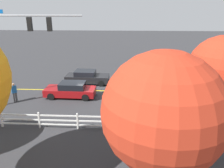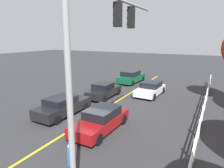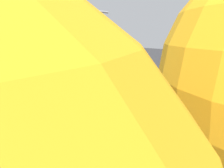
{
  "view_description": "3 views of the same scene",
  "coord_description": "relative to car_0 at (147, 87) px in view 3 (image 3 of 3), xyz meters",
  "views": [
    {
      "loc": [
        -3.38,
        19.9,
        7.72
      ],
      "look_at": [
        -2.42,
        1.46,
        1.24
      ],
      "focal_mm": 34.89,
      "sensor_mm": 36.0,
      "label": 1
    },
    {
      "loc": [
        11.4,
        7.72,
        5.69
      ],
      "look_at": [
        -2.03,
        0.7,
        2.17
      ],
      "focal_mm": 32.47,
      "sensor_mm": 36.0,
      "label": 2
    },
    {
      "loc": [
        8.02,
        12.63,
        5.96
      ],
      "look_at": [
        -3.05,
        1.6,
        1.78
      ],
      "focal_mm": 30.34,
      "sensor_mm": 36.0,
      "label": 3
    }
  ],
  "objects": [
    {
      "name": "ground_plane",
      "position": [
        7.72,
        -2.06,
        -0.66
      ],
      "size": [
        120.0,
        120.0,
        0.0
      ],
      "primitive_type": "plane",
      "color": "#2D2D30"
    },
    {
      "name": "lane_center_stripe",
      "position": [
        3.72,
        -2.06,
        -0.65
      ],
      "size": [
        28.0,
        0.16,
        0.01
      ],
      "primitive_type": "cube",
      "color": "gold",
      "rests_on": "ground_plane"
    },
    {
      "name": "signal_assembly",
      "position": [
        12.53,
        1.78,
        4.68
      ],
      "size": [
        7.3,
        0.38,
        7.62
      ],
      "color": "gray",
      "rests_on": "ground_plane"
    },
    {
      "name": "car_0",
      "position": [
        0.0,
        0.0,
        0.0
      ],
      "size": [
        4.26,
        2.15,
        1.34
      ],
      "rotation": [
        0.0,
        0.0,
        -0.05
      ],
      "color": "silver",
      "rests_on": "ground_plane"
    },
    {
      "name": "car_1",
      "position": [
        9.03,
        -0.39,
        0.02
      ],
      "size": [
        4.56,
        1.98,
        1.38
      ],
      "rotation": [
        0.0,
        0.0,
        -0.02
      ],
      "color": "maroon",
      "rests_on": "ground_plane"
    },
    {
      "name": "car_2",
      "position": [
        2.81,
        -3.76,
        0.02
      ],
      "size": [
        4.17,
        1.86,
        1.43
      ],
      "rotation": [
        0.0,
        0.0,
        3.14
      ],
      "color": "black",
      "rests_on": "ground_plane"
    },
    {
      "name": "car_3",
      "position": [
        -4.49,
        -3.91,
        0.08
      ],
      "size": [
        4.8,
        2.27,
        1.52
      ],
      "rotation": [
        0.0,
        0.0,
        3.08
      ],
      "color": "#0C4C2D",
      "rests_on": "ground_plane"
    },
    {
      "name": "car_4",
      "position": [
        8.17,
        -4.2,
        0.04
      ],
      "size": [
        4.62,
        2.01,
        1.43
      ],
      "rotation": [
        0.0,
        0.0,
        3.12
      ],
      "color": "black",
      "rests_on": "ground_plane"
    },
    {
      "name": "pedestrian",
      "position": [
        13.61,
        0.96,
        0.27
      ],
      "size": [
        0.47,
        0.46,
        1.69
      ],
      "rotation": [
        0.0,
        0.0,
        5.43
      ],
      "color": "#3F3F42",
      "rests_on": "ground_plane"
    },
    {
      "name": "white_rail_fence",
      "position": [
        4.72,
        5.12,
        -0.06
      ],
      "size": [
        26.1,
        0.1,
        1.15
      ],
      "color": "white",
      "rests_on": "ground_plane"
    }
  ]
}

